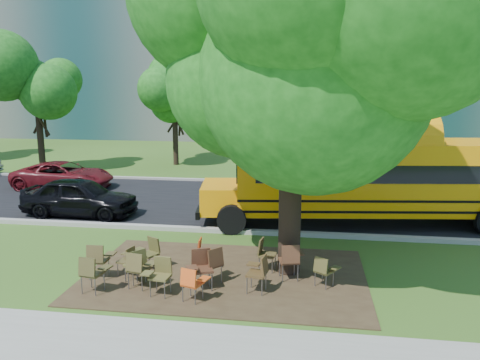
% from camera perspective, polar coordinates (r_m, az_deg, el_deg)
% --- Properties ---
extents(ground, '(160.00, 160.00, 0.00)m').
position_cam_1_polar(ground, '(12.70, -5.95, -10.41)').
color(ground, '#304A17').
rests_on(ground, ground).
extents(dirt_patch, '(7.00, 4.50, 0.03)m').
position_cam_1_polar(dirt_patch, '(12.04, -1.84, -11.52)').
color(dirt_patch, '#382819').
rests_on(dirt_patch, ground).
extents(asphalt_road, '(80.00, 8.00, 0.04)m').
position_cam_1_polar(asphalt_road, '(19.24, -0.83, -2.73)').
color(asphalt_road, black).
rests_on(asphalt_road, ground).
extents(kerb_near, '(80.00, 0.25, 0.14)m').
position_cam_1_polar(kerb_near, '(15.43, -3.21, -6.12)').
color(kerb_near, gray).
rests_on(kerb_near, ground).
extents(kerb_far, '(80.00, 0.25, 0.14)m').
position_cam_1_polar(kerb_far, '(23.18, 0.78, -0.18)').
color(kerb_far, gray).
rests_on(kerb_far, ground).
extents(building_main, '(38.00, 16.00, 22.00)m').
position_cam_1_polar(building_main, '(49.09, -4.92, 18.66)').
color(building_main, '#61615D').
rests_on(building_main, ground).
extents(bg_tree_0, '(5.20, 5.20, 7.18)m').
position_cam_1_polar(bg_tree_0, '(28.65, -23.58, 10.15)').
color(bg_tree_0, black).
rests_on(bg_tree_0, ground).
extents(bg_tree_2, '(4.80, 4.80, 6.62)m').
position_cam_1_polar(bg_tree_2, '(28.57, -8.02, 10.25)').
color(bg_tree_2, black).
rests_on(bg_tree_2, ground).
extents(bg_tree_3, '(5.60, 5.60, 7.84)m').
position_cam_1_polar(bg_tree_3, '(25.91, 19.91, 11.41)').
color(bg_tree_3, black).
rests_on(bg_tree_3, ground).
extents(main_tree, '(7.20, 7.20, 8.86)m').
position_cam_1_polar(main_tree, '(11.40, 6.49, 14.08)').
color(main_tree, black).
rests_on(main_tree, ground).
extents(school_bus, '(12.00, 4.03, 2.88)m').
position_cam_1_polar(school_bus, '(16.71, 17.79, 0.35)').
color(school_bus, orange).
rests_on(school_bus, ground).
extents(chair_0, '(0.66, 0.54, 0.92)m').
position_cam_1_polar(chair_0, '(11.37, -17.61, -10.50)').
color(chair_0, '#423B1C').
rests_on(chair_0, ground).
extents(chair_1, '(0.69, 0.55, 0.93)m').
position_cam_1_polar(chair_1, '(11.33, -12.27, -10.26)').
color(chair_1, '#4E4422').
rests_on(chair_1, ground).
extents(chair_2, '(0.60, 0.76, 0.89)m').
position_cam_1_polar(chair_2, '(11.67, -12.44, -9.75)').
color(chair_2, brown).
rests_on(chair_2, ground).
extents(chair_3, '(0.62, 0.52, 0.89)m').
position_cam_1_polar(chair_3, '(10.97, -9.74, -11.02)').
color(chair_3, brown).
rests_on(chair_3, ground).
extents(chair_4, '(0.64, 0.50, 0.82)m').
position_cam_1_polar(chair_4, '(10.52, -5.84, -12.17)').
color(chair_4, '#DA4E17').
rests_on(chair_4, ground).
extents(chair_5, '(0.66, 0.75, 0.96)m').
position_cam_1_polar(chair_5, '(11.15, -4.83, -10.27)').
color(chair_5, '#4C2B1B').
rests_on(chair_5, ground).
extents(chair_6, '(0.53, 0.66, 0.91)m').
position_cam_1_polar(chair_6, '(10.93, 2.36, -10.90)').
color(chair_6, '#4A351A').
rests_on(chair_6, ground).
extents(chair_7, '(0.67, 0.53, 0.78)m').
position_cam_1_polar(chair_7, '(11.35, 10.23, -10.60)').
color(chair_7, '#49441F').
rests_on(chair_7, ground).
extents(chair_8, '(0.46, 0.58, 0.77)m').
position_cam_1_polar(chair_8, '(12.18, -13.49, -9.24)').
color(chair_8, '#4B4020').
rests_on(chair_8, ground).
extents(chair_9, '(0.73, 0.58, 0.87)m').
position_cam_1_polar(chair_9, '(12.43, -10.98, -8.40)').
color(chair_9, '#49451F').
rests_on(chair_9, ground).
extents(chair_10, '(0.48, 0.51, 0.78)m').
position_cam_1_polar(chair_10, '(12.44, -4.45, -8.48)').
color(chair_10, '#B63D13').
rests_on(chair_10, ground).
extents(chair_11, '(0.63, 0.80, 0.93)m').
position_cam_1_polar(chair_11, '(11.40, -3.31, -9.86)').
color(chair_11, '#432917').
rests_on(chair_11, ground).
extents(chair_12, '(0.51, 0.62, 0.87)m').
position_cam_1_polar(chair_12, '(12.12, 3.09, -8.73)').
color(chair_12, '#493D1F').
rests_on(chair_12, ground).
extents(chair_13, '(0.65, 0.70, 0.96)m').
position_cam_1_polar(chair_13, '(11.60, 6.18, -9.43)').
color(chair_13, '#4C2C1B').
rests_on(chair_13, ground).
extents(chair_14, '(0.60, 0.57, 0.93)m').
position_cam_1_polar(chair_14, '(12.13, -16.87, -9.03)').
color(chair_14, '#4A3F20').
rests_on(chair_14, ground).
extents(black_car, '(4.23, 1.80, 1.43)m').
position_cam_1_polar(black_car, '(18.14, -18.94, -1.97)').
color(black_car, black).
rests_on(black_car, ground).
extents(bg_car_red, '(4.60, 2.18, 1.27)m').
position_cam_1_polar(bg_car_red, '(23.26, -20.73, 0.53)').
color(bg_car_red, '#550E14').
rests_on(bg_car_red, ground).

